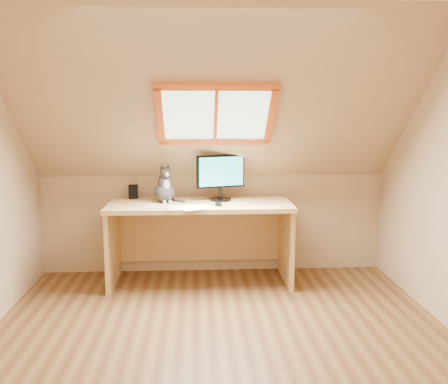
{
  "coord_description": "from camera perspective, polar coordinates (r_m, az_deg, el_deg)",
  "views": [
    {
      "loc": [
        -0.17,
        -3.31,
        1.64
      ],
      "look_at": [
        0.07,
        1.0,
        0.95
      ],
      "focal_mm": 40.0,
      "sensor_mm": 36.0,
      "label": 1
    }
  ],
  "objects": [
    {
      "name": "papers",
      "position": [
        4.51,
        -4.12,
        -1.74
      ],
      "size": [
        0.35,
        0.3,
        0.01
      ],
      "color": "white",
      "rests_on": "desk"
    },
    {
      "name": "cat",
      "position": [
        4.8,
        -6.81,
        0.43
      ],
      "size": [
        0.27,
        0.29,
        0.37
      ],
      "color": "#3A3533",
      "rests_on": "desk"
    },
    {
      "name": "graphics_tablet",
      "position": [
        4.55,
        -7.21,
        -1.65
      ],
      "size": [
        0.29,
        0.23,
        0.01
      ],
      "primitive_type": "cube",
      "rotation": [
        0.0,
        0.0,
        -0.16
      ],
      "color": "#B2B2B7",
      "rests_on": "desk"
    },
    {
      "name": "cables",
      "position": [
        4.68,
        3.02,
        -1.32
      ],
      "size": [
        0.51,
        0.26,
        0.01
      ],
      "color": "silver",
      "rests_on": "desk"
    },
    {
      "name": "mouse",
      "position": [
        4.58,
        -0.63,
        -1.38
      ],
      "size": [
        0.09,
        0.12,
        0.03
      ],
      "primitive_type": "ellipsoid",
      "rotation": [
        0.0,
        0.0,
        0.29
      ],
      "color": "black",
      "rests_on": "desk"
    },
    {
      "name": "monitor",
      "position": [
        4.81,
        -0.38,
        2.02
      ],
      "size": [
        0.47,
        0.2,
        0.44
      ],
      "color": "black",
      "rests_on": "desk"
    },
    {
      "name": "desk",
      "position": [
        4.89,
        -2.76,
        -3.73
      ],
      "size": [
        1.74,
        0.76,
        0.79
      ],
      "color": "tan",
      "rests_on": "ground"
    },
    {
      "name": "room_shell",
      "position": [
        3.23,
        -0.16,
        5.35
      ],
      "size": [
        3.52,
        3.52,
        2.41
      ],
      "color": "tan",
      "rests_on": "ground"
    },
    {
      "name": "ground",
      "position": [
        3.7,
        -0.23,
        -17.24
      ],
      "size": [
        3.5,
        3.5,
        0.0
      ],
      "primitive_type": "plane",
      "color": "brown",
      "rests_on": "ground"
    },
    {
      "name": "desk_speaker",
      "position": [
        5.04,
        -10.34,
        0.03
      ],
      "size": [
        0.11,
        0.11,
        0.13
      ],
      "primitive_type": "cube",
      "rotation": [
        0.0,
        0.0,
        0.14
      ],
      "color": "black",
      "rests_on": "desk"
    }
  ]
}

